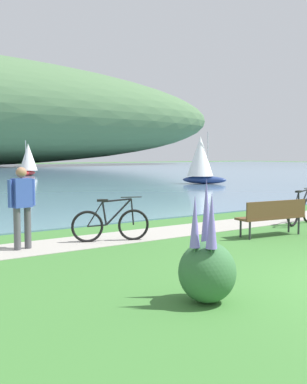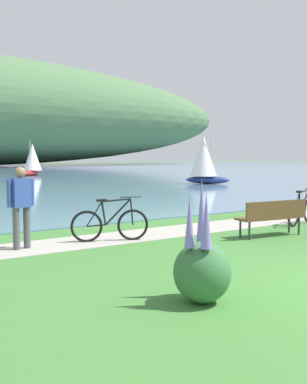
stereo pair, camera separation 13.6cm
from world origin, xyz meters
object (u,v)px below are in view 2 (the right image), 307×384
object	(u,v)px
park_bench_near_camera	(273,215)
bicycle_leaning_near_bench	(110,224)
bicycle_beside_path	(302,210)
sailboat_mid_bay	(32,159)
sailboat_toward_hillside	(204,159)
person_at_shoreline	(21,203)

from	to	relation	value
park_bench_near_camera	bicycle_leaning_near_bench	size ratio (longest dim) A/B	1.10
bicycle_beside_path	sailboat_mid_bay	size ratio (longest dim) A/B	0.54
sailboat_toward_hillside	park_bench_near_camera	bearing A→B (deg)	-125.51
park_bench_near_camera	bicycle_leaning_near_bench	world-z (taller)	bicycle_leaning_near_bench
bicycle_leaning_near_bench	sailboat_mid_bay	xyz separation A→B (m)	(9.42, 32.04, 1.15)
bicycle_beside_path	bicycle_leaning_near_bench	bearing A→B (deg)	171.94
bicycle_leaning_near_bench	sailboat_toward_hillside	distance (m)	20.41
bicycle_leaning_near_bench	bicycle_beside_path	distance (m)	5.73
sailboat_mid_bay	person_at_shoreline	bearing A→B (deg)	-109.67
park_bench_near_camera	sailboat_toward_hillside	distance (m)	19.35
person_at_shoreline	bicycle_leaning_near_bench	bearing A→B (deg)	-7.62
sailboat_toward_hillside	person_at_shoreline	bearing A→B (deg)	-140.35
bicycle_leaning_near_bench	sailboat_toward_hillside	bearing A→B (deg)	43.70
bicycle_beside_path	person_at_shoreline	distance (m)	7.71
park_bench_near_camera	sailboat_mid_bay	distance (m)	34.22
bicycle_beside_path	sailboat_toward_hillside	xyz separation A→B (m)	(9.06, 14.88, 1.25)
park_bench_near_camera	bicycle_beside_path	xyz separation A→B (m)	(2.16, 0.84, -0.12)
park_bench_near_camera	person_at_shoreline	size ratio (longest dim) A/B	1.08
bicycle_beside_path	sailboat_mid_bay	world-z (taller)	sailboat_mid_bay
bicycle_leaning_near_bench	bicycle_beside_path	bearing A→B (deg)	-8.06
park_bench_near_camera	sailboat_toward_hillside	size ratio (longest dim) A/B	0.54
park_bench_near_camera	bicycle_beside_path	world-z (taller)	bicycle_beside_path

